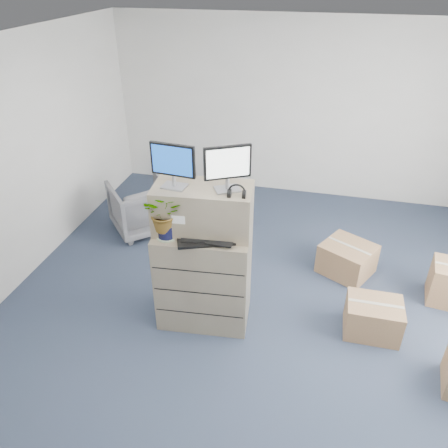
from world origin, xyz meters
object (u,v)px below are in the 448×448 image
(monitor_right, at_px, (228,166))
(office_chair, at_px, (141,205))
(monitor_left, at_px, (173,163))
(filing_cabinet_lower, at_px, (204,277))
(keyboard, at_px, (206,240))
(water_bottle, at_px, (210,217))
(potted_plant, at_px, (165,217))

(monitor_right, relative_size, office_chair, 0.54)
(office_chair, bearing_deg, monitor_left, 83.90)
(filing_cabinet_lower, xyz_separation_m, keyboard, (0.08, -0.14, 0.57))
(filing_cabinet_lower, relative_size, monitor_right, 2.55)
(monitor_left, height_order, office_chair, monitor_left)
(water_bottle, bearing_deg, keyboard, -84.05)
(filing_cabinet_lower, xyz_separation_m, potted_plant, (-0.32, -0.17, 0.78))
(water_bottle, relative_size, office_chair, 0.35)
(monitor_right, xyz_separation_m, potted_plant, (-0.56, -0.22, -0.50))
(water_bottle, distance_m, potted_plant, 0.45)
(filing_cabinet_lower, bearing_deg, monitor_right, 5.90)
(office_chair, bearing_deg, potted_plant, 80.15)
(keyboard, bearing_deg, filing_cabinet_lower, 97.54)
(monitor_left, bearing_deg, filing_cabinet_lower, 8.27)
(monitor_left, xyz_separation_m, monitor_right, (0.50, 0.06, 0.00))
(keyboard, relative_size, office_chair, 0.69)
(filing_cabinet_lower, distance_m, monitor_right, 1.30)
(monitor_left, relative_size, potted_plant, 1.09)
(monitor_right, height_order, office_chair, monitor_right)
(monitor_right, relative_size, water_bottle, 1.55)
(filing_cabinet_lower, xyz_separation_m, monitor_left, (-0.26, -0.01, 1.28))
(monitor_right, bearing_deg, water_bottle, 144.91)
(keyboard, distance_m, office_chair, 2.38)
(monitor_right, height_order, potted_plant, monitor_right)
(monitor_right, relative_size, keyboard, 0.78)
(potted_plant, distance_m, office_chair, 2.25)
(filing_cabinet_lower, height_order, monitor_left, monitor_left)
(potted_plant, bearing_deg, filing_cabinet_lower, 28.18)
(keyboard, bearing_deg, monitor_left, 138.00)
(monitor_left, height_order, monitor_right, monitor_right)
(water_bottle, distance_m, office_chair, 2.26)
(water_bottle, bearing_deg, office_chair, 134.13)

